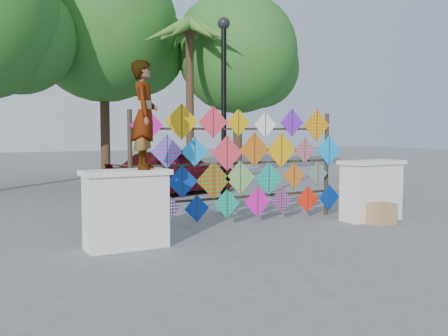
% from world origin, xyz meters
% --- Properties ---
extents(ground, '(80.00, 80.00, 0.00)m').
position_xyz_m(ground, '(0.00, 0.00, 0.00)').
color(ground, gray).
rests_on(ground, ground).
extents(parapet_left, '(1.40, 0.65, 1.28)m').
position_xyz_m(parapet_left, '(-2.70, -0.20, 0.65)').
color(parapet_left, white).
rests_on(parapet_left, ground).
extents(parapet_right, '(1.40, 0.65, 1.28)m').
position_xyz_m(parapet_right, '(2.70, -0.20, 0.65)').
color(parapet_right, white).
rests_on(parapet_right, ground).
extents(kite_rack, '(4.97, 0.24, 2.43)m').
position_xyz_m(kite_rack, '(0.08, 0.73, 1.24)').
color(kite_rack, '#2D2419').
rests_on(kite_rack, ground).
extents(tree_mid, '(6.30, 5.60, 8.61)m').
position_xyz_m(tree_mid, '(0.11, 11.03, 5.77)').
color(tree_mid, '#482F1E').
rests_on(tree_mid, ground).
extents(tree_east, '(5.40, 4.80, 7.42)m').
position_xyz_m(tree_east, '(5.09, 9.53, 4.99)').
color(tree_east, '#482F1E').
rests_on(tree_east, ground).
extents(palm_tree, '(3.62, 3.62, 5.83)m').
position_xyz_m(palm_tree, '(2.20, 8.00, 4.95)').
color(palm_tree, '#482F1E').
rests_on(palm_tree, ground).
extents(vendor_woman, '(0.66, 0.77, 1.77)m').
position_xyz_m(vendor_woman, '(-2.37, -0.20, 2.17)').
color(vendor_woman, '#99999E').
rests_on(vendor_woman, parapet_left).
extents(sedan, '(4.48, 2.79, 1.42)m').
position_xyz_m(sedan, '(0.66, 5.84, 0.71)').
color(sedan, '#4E0D14').
rests_on(sedan, ground).
extents(lamppost, '(0.28, 0.28, 4.46)m').
position_xyz_m(lamppost, '(0.30, 2.00, 2.69)').
color(lamppost, black).
rests_on(lamppost, ground).
extents(cardboard_box_near, '(0.49, 0.43, 0.43)m').
position_xyz_m(cardboard_box_near, '(2.53, -0.65, 0.22)').
color(cardboard_box_near, '#AB7C52').
rests_on(cardboard_box_near, ground).
extents(cardboard_box_far, '(0.42, 0.38, 0.35)m').
position_xyz_m(cardboard_box_far, '(2.72, -0.52, 0.17)').
color(cardboard_box_far, '#AB7C52').
rests_on(cardboard_box_far, ground).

